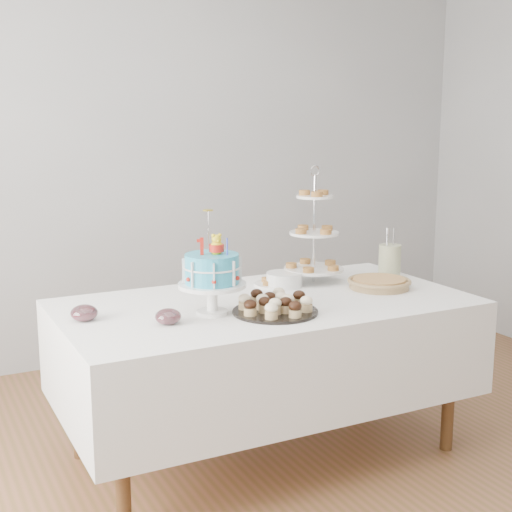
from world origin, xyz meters
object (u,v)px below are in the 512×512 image
pastry_plate (277,283)px  birthday_cake (212,286)px  tiered_stand (314,234)px  plate_stack (284,280)px  cupcake_tray (275,304)px  table (265,347)px  jam_bowl_a (168,317)px  pie (379,283)px  utensil_pitcher (390,259)px  jam_bowl_b (84,313)px

pastry_plate → birthday_cake: bearing=-145.7°
tiered_stand → plate_stack: tiered_stand is taller
cupcake_tray → pastry_plate: 0.52m
table → birthday_cake: (-0.31, -0.10, 0.35)m
table → pastry_plate: pastry_plate is taller
jam_bowl_a → cupcake_tray: bearing=-6.5°
cupcake_tray → jam_bowl_a: size_ratio=3.42×
pie → tiered_stand: bearing=127.8°
table → utensil_pitcher: (0.84, 0.16, 0.32)m
plate_stack → jam_bowl_a: 0.84m
tiered_stand → cupcake_tray: bearing=-136.4°
tiered_stand → plate_stack: (-0.19, -0.03, -0.22)m
tiered_stand → utensil_pitcher: size_ratio=2.28×
table → jam_bowl_a: bearing=-164.4°
pastry_plate → tiered_stand: bearing=-1.7°
plate_stack → utensil_pitcher: (0.62, -0.06, 0.06)m
jam_bowl_a → pastry_plate: bearing=28.7°
tiered_stand → pastry_plate: bearing=178.3°
table → plate_stack: 0.41m
cupcake_tray → pastry_plate: (0.26, 0.46, -0.03)m
table → jam_bowl_b: jam_bowl_b is taller
utensil_pitcher → tiered_stand: bearing=162.0°
pastry_plate → jam_bowl_b: size_ratio=1.98×
cupcake_tray → tiered_stand: (0.47, 0.45, 0.21)m
birthday_cake → plate_stack: birthday_cake is taller
utensil_pitcher → jam_bowl_a: bearing=-173.9°
tiered_stand → pastry_plate: 0.32m
table → pie: pie is taller
pie → plate_stack: bearing=148.5°
pie → jam_bowl_b: bearing=176.4°
tiered_stand → plate_stack: size_ratio=3.31×
pie → plate_stack: size_ratio=1.74×
birthday_cake → jam_bowl_b: birthday_cake is taller
table → jam_bowl_a: jam_bowl_a is taller
cupcake_tray → jam_bowl_a: (-0.48, 0.05, -0.01)m
pie → utensil_pitcher: size_ratio=1.20×
pie → plate_stack: (-0.41, 0.25, 0.01)m
cupcake_tray → tiered_stand: 0.69m
pie → table: bearing=176.8°
birthday_cake → plate_stack: size_ratio=2.50×
pie → utensil_pitcher: utensil_pitcher is taller
cupcake_tray → utensil_pitcher: bearing=21.9°
cupcake_tray → birthday_cake: bearing=157.0°
pie → plate_stack: 0.48m
pie → pastry_plate: (-0.43, 0.29, -0.01)m
tiered_stand → utensil_pitcher: bearing=-11.5°
birthday_cake → jam_bowl_a: birthday_cake is taller
cupcake_tray → pie: size_ratio=1.19×
plate_stack → jam_bowl_a: bearing=-154.2°
jam_bowl_b → pie: bearing=-3.6°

